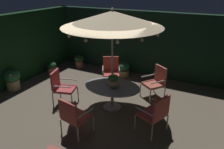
{
  "coord_description": "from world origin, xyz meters",
  "views": [
    {
      "loc": [
        2.82,
        -4.97,
        3.46
      ],
      "look_at": [
        0.26,
        0.05,
        1.07
      ],
      "focal_mm": 35.11,
      "sensor_mm": 36.0,
      "label": 1
    }
  ],
  "objects": [
    {
      "name": "patio_chair_northeast",
      "position": [
        1.71,
        -0.49,
        0.58
      ],
      "size": [
        0.76,
        0.8,
        1.01
      ],
      "color": "#B4B1A7",
      "rests_on": "ground_plane"
    },
    {
      "name": "ground_plane",
      "position": [
        0.0,
        0.0,
        -0.01
      ],
      "size": [
        7.69,
        6.42,
        0.02
      ],
      "primitive_type": "cube",
      "color": "brown"
    },
    {
      "name": "centerpiece_planter",
      "position": [
        0.33,
        -0.01,
        0.95
      ],
      "size": [
        0.34,
        0.34,
        0.42
      ],
      "color": "tan",
      "rests_on": "patio_dining_table"
    },
    {
      "name": "patio_chair_north",
      "position": [
        0.01,
        -1.47,
        0.55
      ],
      "size": [
        0.7,
        0.67,
        0.98
      ],
      "color": "#BAB7A3",
      "rests_on": "ground_plane"
    },
    {
      "name": "patio_chair_southeast",
      "position": [
        -0.49,
        1.44,
        0.59
      ],
      "size": [
        0.8,
        0.8,
        1.04
      ],
      "color": "#B8B6A6",
      "rests_on": "ground_plane"
    },
    {
      "name": "hedge_backdrop_left",
      "position": [
        -3.7,
        0.0,
        1.24
      ],
      "size": [
        0.3,
        6.42,
        2.48
      ],
      "primitive_type": "cube",
      "color": "#143719",
      "rests_on": "ground_plane"
    },
    {
      "name": "potted_plant_left_far",
      "position": [
        -2.58,
        2.44,
        0.29
      ],
      "size": [
        0.42,
        0.42,
        0.53
      ],
      "color": "#B06041",
      "rests_on": "ground_plane"
    },
    {
      "name": "potted_plant_back_right",
      "position": [
        -0.45,
        2.42,
        0.28
      ],
      "size": [
        0.51,
        0.51,
        0.57
      ],
      "color": "olive",
      "rests_on": "ground_plane"
    },
    {
      "name": "potted_plant_back_center",
      "position": [
        -3.1,
        1.29,
        0.25
      ],
      "size": [
        0.37,
        0.37,
        0.5
      ],
      "color": "#AC6043",
      "rests_on": "ground_plane"
    },
    {
      "name": "patio_dining_table",
      "position": [
        0.26,
        0.07,
        0.59
      ],
      "size": [
        1.64,
        1.26,
        0.71
      ],
      "color": "#B9AEA8",
      "rests_on": "ground_plane"
    },
    {
      "name": "patio_chair_east",
      "position": [
        1.18,
        1.33,
        0.57
      ],
      "size": [
        0.81,
        0.82,
        1.02
      ],
      "color": "#B7B5A8",
      "rests_on": "ground_plane"
    },
    {
      "name": "patio_umbrella",
      "position": [
        0.26,
        0.07,
        2.6
      ],
      "size": [
        2.64,
        2.64,
        2.88
      ],
      "color": "#BBB5A4",
      "rests_on": "ground_plane"
    },
    {
      "name": "hedge_backdrop_rear",
      "position": [
        0.0,
        3.06,
        1.24
      ],
      "size": [
        7.69,
        0.3,
        2.48
      ],
      "primitive_type": "cube",
      "color": "#16301F",
      "rests_on": "ground_plane"
    },
    {
      "name": "potted_plant_right_near",
      "position": [
        -1.19,
        2.75,
        0.3
      ],
      "size": [
        0.45,
        0.45,
        0.57
      ],
      "color": "#AE653F",
      "rests_on": "ground_plane"
    },
    {
      "name": "patio_chair_south",
      "position": [
        -1.25,
        -0.37,
        0.59
      ],
      "size": [
        0.76,
        0.72,
        1.04
      ],
      "color": "#B6B4A7",
      "rests_on": "ground_plane"
    },
    {
      "name": "potted_plant_right_far",
      "position": [
        -3.38,
        -0.41,
        0.38
      ],
      "size": [
        0.57,
        0.57,
        0.69
      ],
      "color": "tan",
      "rests_on": "ground_plane"
    }
  ]
}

